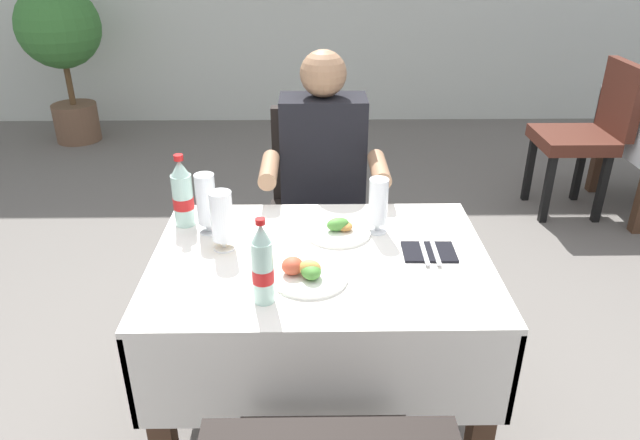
# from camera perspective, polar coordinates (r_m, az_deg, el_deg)

# --- Properties ---
(main_dining_table) EXTENTS (1.08, 0.78, 0.75)m
(main_dining_table) POSITION_cam_1_polar(r_m,az_deg,el_deg) (1.98, 0.04, -8.03)
(main_dining_table) COLOR white
(main_dining_table) RESTS_ON ground
(chair_far_diner_seat) EXTENTS (0.44, 0.50, 0.97)m
(chair_far_diner_seat) POSITION_cam_1_polar(r_m,az_deg,el_deg) (2.67, -0.21, 1.42)
(chair_far_diner_seat) COLOR black
(chair_far_diner_seat) RESTS_ON ground
(seated_diner_far) EXTENTS (0.50, 0.46, 1.26)m
(seated_diner_far) POSITION_cam_1_polar(r_m,az_deg,el_deg) (2.51, 0.32, 3.60)
(seated_diner_far) COLOR #282D42
(seated_diner_far) RESTS_ON ground
(plate_near_camera) EXTENTS (0.23, 0.23, 0.07)m
(plate_near_camera) POSITION_cam_1_polar(r_m,az_deg,el_deg) (1.76, -1.29, -5.17)
(plate_near_camera) COLOR white
(plate_near_camera) RESTS_ON main_dining_table
(plate_far_diner) EXTENTS (0.23, 0.23, 0.06)m
(plate_far_diner) POSITION_cam_1_polar(r_m,az_deg,el_deg) (2.02, 1.82, -0.97)
(plate_far_diner) COLOR white
(plate_far_diner) RESTS_ON main_dining_table
(beer_glass_left) EXTENTS (0.07, 0.07, 0.20)m
(beer_glass_left) POSITION_cam_1_polar(r_m,az_deg,el_deg) (2.00, 5.67, 1.47)
(beer_glass_left) COLOR white
(beer_glass_left) RESTS_ON main_dining_table
(beer_glass_middle) EXTENTS (0.07, 0.07, 0.21)m
(beer_glass_middle) POSITION_cam_1_polar(r_m,az_deg,el_deg) (2.02, -10.99, 1.62)
(beer_glass_middle) COLOR white
(beer_glass_middle) RESTS_ON main_dining_table
(beer_glass_right) EXTENTS (0.07, 0.07, 0.20)m
(beer_glass_right) POSITION_cam_1_polar(r_m,az_deg,el_deg) (1.91, -9.50, -0.01)
(beer_glass_right) COLOR white
(beer_glass_right) RESTS_ON main_dining_table
(cola_bottle_primary) EXTENTS (0.06, 0.06, 0.26)m
(cola_bottle_primary) POSITION_cam_1_polar(r_m,az_deg,el_deg) (1.62, -5.61, -4.47)
(cola_bottle_primary) COLOR silver
(cola_bottle_primary) RESTS_ON main_dining_table
(cola_bottle_secondary) EXTENTS (0.07, 0.07, 0.26)m
(cola_bottle_secondary) POSITION_cam_1_polar(r_m,az_deg,el_deg) (2.09, -13.21, 2.39)
(cola_bottle_secondary) COLOR silver
(cola_bottle_secondary) RESTS_ON main_dining_table
(napkin_cutlery_set) EXTENTS (0.17, 0.19, 0.01)m
(napkin_cutlery_set) POSITION_cam_1_polar(r_m,az_deg,el_deg) (1.94, 10.55, -3.03)
(napkin_cutlery_set) COLOR black
(napkin_cutlery_set) RESTS_ON main_dining_table
(background_chair_left) EXTENTS (0.50, 0.44, 0.97)m
(background_chair_left) POSITION_cam_1_polar(r_m,az_deg,el_deg) (4.07, 24.66, 7.99)
(background_chair_left) COLOR #4C2319
(background_chair_left) RESTS_ON ground
(potted_plant_corner) EXTENTS (0.67, 0.67, 1.30)m
(potted_plant_corner) POSITION_cam_1_polar(r_m,az_deg,el_deg) (5.45, -23.89, 15.74)
(potted_plant_corner) COLOR brown
(potted_plant_corner) RESTS_ON ground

